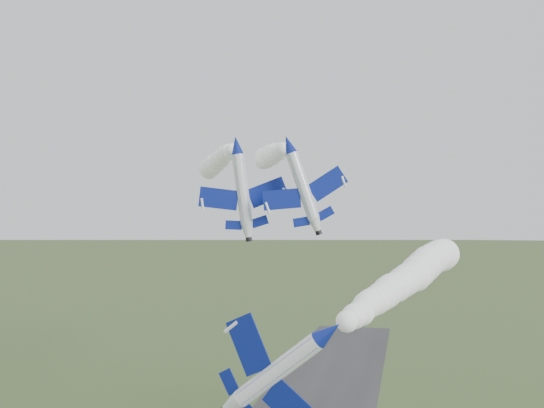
{
  "coord_description": "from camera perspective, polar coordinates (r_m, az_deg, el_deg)",
  "views": [
    {
      "loc": [
        18.46,
        -48.66,
        37.59
      ],
      "look_at": [
        3.38,
        17.8,
        39.07
      ],
      "focal_mm": 40.0,
      "sensor_mm": 36.0,
      "label": 1
    }
  ],
  "objects": [
    {
      "name": "smoke_trail_jet_pair_right",
      "position": [
        108.87,
        -0.16,
        4.6
      ],
      "size": [
        25.02,
        62.5,
        4.45
      ],
      "primitive_type": null,
      "rotation": [
        0.0,
        0.0,
        0.33
      ],
      "color": "white"
    },
    {
      "name": "smoke_trail_jet_lead",
      "position": [
        76.23,
        13.03,
        -6.5
      ],
      "size": [
        14.37,
        60.54,
        5.09
      ],
      "primitive_type": null,
      "rotation": [
        0.0,
        0.0,
        -0.16
      ],
      "color": "white"
    },
    {
      "name": "jet_lead",
      "position": [
        44.52,
        5.37,
        -11.91
      ],
      "size": [
        6.54,
        12.08,
        7.87
      ],
      "rotation": [
        0.0,
        0.9,
        -0.16
      ],
      "color": "white"
    },
    {
      "name": "smoke_trail_jet_pair_left",
      "position": [
        113.87,
        -5.25,
        3.91
      ],
      "size": [
        30.15,
        66.65,
        4.45
      ],
      "primitive_type": null,
      "rotation": [
        0.0,
        0.0,
        0.38
      ],
      "color": "white"
    },
    {
      "name": "jet_pair_right",
      "position": [
        73.26,
        1.57,
        5.67
      ],
      "size": [
        10.13,
        12.37,
        4.15
      ],
      "rotation": [
        0.0,
        -0.33,
        0.33
      ],
      "color": "white"
    },
    {
      "name": "jet_pair_left",
      "position": [
        75.42,
        -3.36,
        5.58
      ],
      "size": [
        10.96,
        12.69,
        3.39
      ],
      "rotation": [
        0.0,
        -0.13,
        0.38
      ],
      "color": "white"
    }
  ]
}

